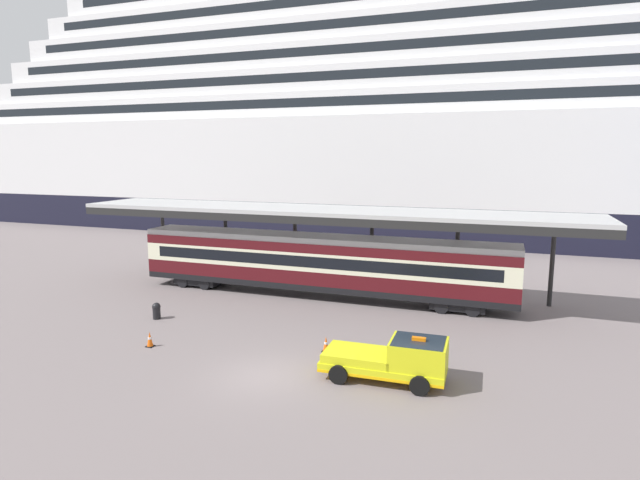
# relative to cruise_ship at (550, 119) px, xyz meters

# --- Properties ---
(ground_plane) EXTENTS (400.00, 400.00, 0.00)m
(ground_plane) POSITION_rel_cruise_ship_xyz_m (-13.80, -48.80, -13.49)
(ground_plane) COLOR slate
(cruise_ship) EXTENTS (164.02, 29.73, 38.89)m
(cruise_ship) POSITION_rel_cruise_ship_xyz_m (0.00, 0.00, 0.00)
(cruise_ship) COLOR black
(cruise_ship) RESTS_ON ground
(platform_canopy) EXTENTS (34.45, 5.35, 5.86)m
(platform_canopy) POSITION_rel_cruise_ship_xyz_m (-15.85, -35.65, -7.92)
(platform_canopy) COLOR #B5B5B5
(platform_canopy) RESTS_ON ground
(train_carriage) EXTENTS (25.18, 2.81, 4.11)m
(train_carriage) POSITION_rel_cruise_ship_xyz_m (-15.85, -36.10, -11.17)
(train_carriage) COLOR black
(train_carriage) RESTS_ON ground
(service_truck) EXTENTS (5.25, 2.36, 2.02)m
(service_truck) POSITION_rel_cruise_ship_xyz_m (-8.41, -47.31, -12.50)
(service_truck) COLOR yellow
(service_truck) RESTS_ON ground
(traffic_cone_near) EXTENTS (0.36, 0.36, 0.76)m
(traffic_cone_near) POSITION_rel_cruise_ship_xyz_m (-20.61, -47.55, -13.11)
(traffic_cone_near) COLOR black
(traffic_cone_near) RESTS_ON ground
(traffic_cone_mid) EXTENTS (0.36, 0.36, 0.74)m
(traffic_cone_mid) POSITION_rel_cruise_ship_xyz_m (-12.21, -45.20, -13.12)
(traffic_cone_mid) COLOR black
(traffic_cone_mid) RESTS_ON ground
(quay_bollard) EXTENTS (0.48, 0.48, 0.96)m
(quay_bollard) POSITION_rel_cruise_ship_xyz_m (-23.06, -43.79, -12.97)
(quay_bollard) COLOR black
(quay_bollard) RESTS_ON ground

